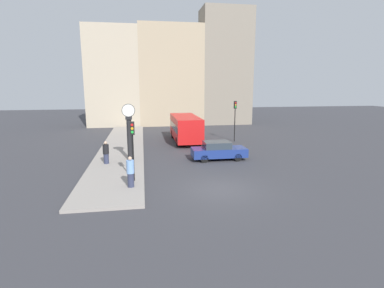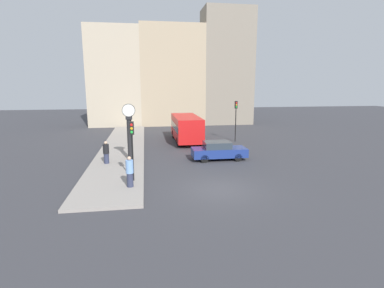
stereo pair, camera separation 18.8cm
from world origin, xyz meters
name	(u,v)px [view 1 (the left image)]	position (x,y,z in m)	size (l,w,h in m)	color
ground_plane	(220,189)	(0.00, 0.00, 0.00)	(120.00, 120.00, 0.00)	#38383D
sidewalk_corner	(122,148)	(-6.11, 11.91, 0.08)	(3.83, 27.82, 0.16)	gray
building_row	(174,73)	(0.49, 28.89, 7.38)	(23.42, 5.00, 16.53)	#B7A88E
sedan_car	(218,151)	(1.58, 6.67, 0.72)	(4.22, 1.73, 1.43)	navy
bus_distant	(185,127)	(0.12, 14.60, 1.50)	(2.46, 7.40, 2.62)	red
traffic_light_near	(133,139)	(-4.78, 1.88, 2.69)	(0.26, 0.24, 3.52)	black
traffic_light_far	(235,113)	(5.14, 13.95, 2.95)	(0.26, 0.24, 4.14)	black
street_clock	(129,134)	(-5.19, 6.96, 2.19)	(0.96, 0.46, 4.23)	black
pedestrian_blue_stripe	(130,172)	(-4.93, 0.79, 1.01)	(0.42, 0.42, 1.74)	#2D334C
pedestrian_black_jacket	(106,153)	(-6.85, 6.23, 0.96)	(0.43, 0.43, 1.63)	#2D334C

